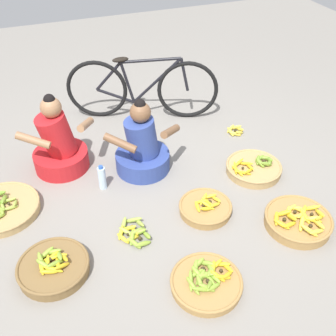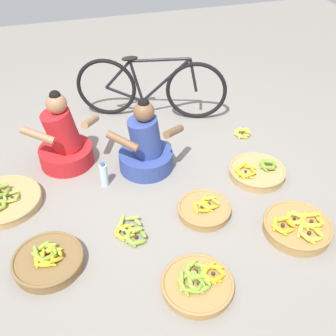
# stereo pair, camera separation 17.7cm
# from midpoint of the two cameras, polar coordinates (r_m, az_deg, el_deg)

# --- Properties ---
(ground_plane) EXTENTS (10.00, 10.00, 0.00)m
(ground_plane) POSITION_cam_midpoint_polar(r_m,az_deg,el_deg) (3.70, -2.47, -2.49)
(ground_plane) COLOR gray
(vendor_woman_front) EXTENTS (0.75, 0.52, 0.76)m
(vendor_woman_front) POSITION_cam_midpoint_polar(r_m,az_deg,el_deg) (3.76, -5.06, 2.79)
(vendor_woman_front) COLOR #334793
(vendor_woman_front) RESTS_ON ground
(vendor_woman_behind) EXTENTS (0.73, 0.52, 0.79)m
(vendor_woman_behind) POSITION_cam_midpoint_polar(r_m,az_deg,el_deg) (3.92, -16.63, 3.05)
(vendor_woman_behind) COLOR red
(vendor_woman_behind) RESTS_ON ground
(bicycle_leaning) EXTENTS (1.60, 0.67, 0.73)m
(bicycle_leaning) POSITION_cam_midpoint_polar(r_m,az_deg,el_deg) (4.55, -4.91, 11.26)
(bicycle_leaning) COLOR black
(bicycle_leaning) RESTS_ON ground
(banana_basket_front_left) EXTENTS (0.53, 0.53, 0.15)m
(banana_basket_front_left) POSITION_cam_midpoint_polar(r_m,az_deg,el_deg) (3.88, 10.92, 0.00)
(banana_basket_front_left) COLOR tan
(banana_basket_front_left) RESTS_ON ground
(banana_basket_back_center) EXTENTS (0.55, 0.55, 0.17)m
(banana_basket_back_center) POSITION_cam_midpoint_polar(r_m,az_deg,el_deg) (3.43, 16.77, -7.25)
(banana_basket_back_center) COLOR #A87F47
(banana_basket_back_center) RESTS_ON ground
(banana_basket_front_center) EXTENTS (0.53, 0.53, 0.17)m
(banana_basket_front_center) POSITION_cam_midpoint_polar(r_m,az_deg,el_deg) (3.12, -17.73, -13.39)
(banana_basket_front_center) COLOR brown
(banana_basket_front_center) RESTS_ON ground
(banana_basket_mid_right) EXTENTS (0.64, 0.64, 0.16)m
(banana_basket_mid_right) POSITION_cam_midpoint_polar(r_m,az_deg,el_deg) (3.72, -24.03, -5.32)
(banana_basket_mid_right) COLOR tan
(banana_basket_mid_right) RESTS_ON ground
(banana_basket_back_left) EXTENTS (0.46, 0.46, 0.14)m
(banana_basket_back_left) POSITION_cam_midpoint_polar(r_m,az_deg,el_deg) (3.41, 3.91, -5.73)
(banana_basket_back_left) COLOR #A87F47
(banana_basket_back_left) RESTS_ON ground
(banana_basket_near_vendor) EXTENTS (0.52, 0.52, 0.14)m
(banana_basket_near_vendor) POSITION_cam_midpoint_polar(r_m,az_deg,el_deg) (2.92, 3.74, -15.98)
(banana_basket_near_vendor) COLOR #A87F47
(banana_basket_near_vendor) RESTS_ON ground
(loose_bananas_mid_left) EXTENTS (0.20, 0.20, 0.09)m
(loose_bananas_mid_left) POSITION_cam_midpoint_polar(r_m,az_deg,el_deg) (4.44, 8.48, 5.32)
(loose_bananas_mid_left) COLOR yellow
(loose_bananas_mid_left) RESTS_ON ground
(loose_bananas_near_bicycle) EXTENTS (0.26, 0.36, 0.09)m
(loose_bananas_near_bicycle) POSITION_cam_midpoint_polar(r_m,az_deg,el_deg) (3.25, -6.52, -9.24)
(loose_bananas_near_bicycle) COLOR #8CAD38
(loose_bananas_near_bicycle) RESTS_ON ground
(water_bottle) EXTENTS (0.07, 0.07, 0.25)m
(water_bottle) POSITION_cam_midpoint_polar(r_m,az_deg,el_deg) (3.66, -10.82, -1.41)
(water_bottle) COLOR silver
(water_bottle) RESTS_ON ground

